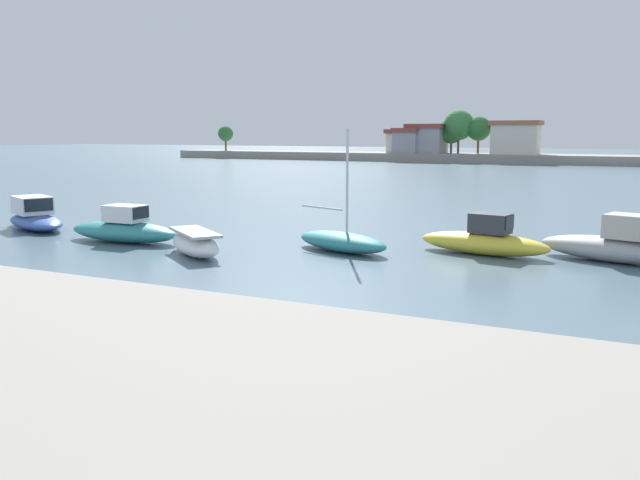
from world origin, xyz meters
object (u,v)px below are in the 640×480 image
(moored_boat_5, at_px, (618,245))
(moored_boat_1, at_px, (124,229))
(moored_boat_0, at_px, (35,217))
(moored_boat_4, at_px, (484,241))
(moored_boat_2, at_px, (195,243))
(moored_boat_3, at_px, (342,241))

(moored_boat_5, bearing_deg, moored_boat_1, -150.84)
(moored_boat_0, distance_m, moored_boat_5, 26.33)
(moored_boat_1, xyz_separation_m, moored_boat_4, (14.68, 3.83, -0.01))
(moored_boat_1, height_order, moored_boat_2, moored_boat_1)
(moored_boat_0, distance_m, moored_boat_4, 21.58)
(moored_boat_0, height_order, moored_boat_3, moored_boat_3)
(moored_boat_0, bearing_deg, moored_boat_1, 15.36)
(moored_boat_0, relative_size, moored_boat_1, 1.01)
(moored_boat_0, distance_m, moored_boat_1, 6.84)
(moored_boat_4, bearing_deg, moored_boat_0, -163.43)
(moored_boat_4, xyz_separation_m, moored_boat_5, (4.72, 0.52, 0.12))
(moored_boat_0, xyz_separation_m, moored_boat_3, (16.16, 0.87, -0.17))
(moored_boat_4, distance_m, moored_boat_5, 4.75)
(moored_boat_4, relative_size, moored_boat_5, 0.96)
(moored_boat_4, bearing_deg, moored_boat_1, -155.94)
(moored_boat_0, distance_m, moored_boat_3, 16.18)
(moored_boat_0, height_order, moored_boat_2, moored_boat_0)
(moored_boat_1, distance_m, moored_boat_3, 9.64)
(moored_boat_2, relative_size, moored_boat_5, 0.72)
(moored_boat_0, height_order, moored_boat_5, moored_boat_5)
(moored_boat_2, relative_size, moored_boat_3, 0.84)
(moored_boat_4, height_order, moored_boat_5, moored_boat_5)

